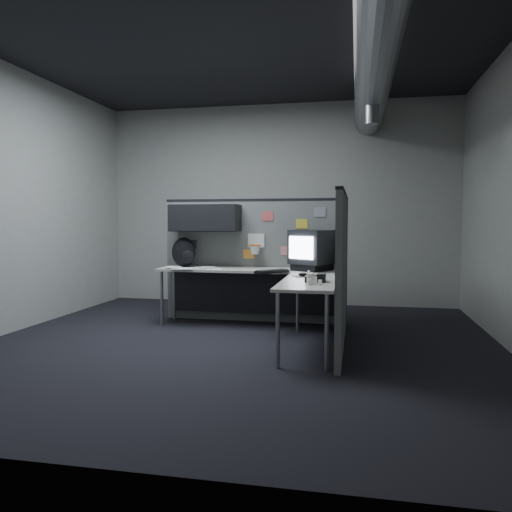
% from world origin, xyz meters
% --- Properties ---
extents(room, '(5.62, 5.62, 3.22)m').
position_xyz_m(room, '(0.56, 0.00, 2.10)').
color(room, black).
rests_on(room, ground).
extents(partition_back, '(2.44, 0.42, 1.63)m').
position_xyz_m(partition_back, '(-0.25, 1.23, 1.00)').
color(partition_back, '#5C5E5C').
rests_on(partition_back, ground).
extents(partition_right, '(0.07, 2.23, 1.63)m').
position_xyz_m(partition_right, '(1.10, 0.22, 0.82)').
color(partition_right, '#5C5E5C').
rests_on(partition_right, ground).
extents(desk, '(2.31, 2.11, 0.73)m').
position_xyz_m(desk, '(0.15, 0.70, 0.61)').
color(desk, '#BBB6A9').
rests_on(desk, ground).
extents(monitor, '(0.59, 0.59, 0.50)m').
position_xyz_m(monitor, '(0.72, 0.92, 0.99)').
color(monitor, black).
rests_on(monitor, desk).
extents(keyboard, '(0.39, 0.40, 0.04)m').
position_xyz_m(keyboard, '(0.28, 0.54, 0.75)').
color(keyboard, black).
rests_on(keyboard, desk).
extents(mouse, '(0.26, 0.25, 0.04)m').
position_xyz_m(mouse, '(0.68, 0.23, 0.75)').
color(mouse, black).
rests_on(mouse, desk).
extents(phone, '(0.21, 0.22, 0.10)m').
position_xyz_m(phone, '(0.85, -0.20, 0.77)').
color(phone, black).
rests_on(phone, desk).
extents(bottles, '(0.15, 0.16, 0.08)m').
position_xyz_m(bottles, '(0.85, -0.45, 0.77)').
color(bottles, silver).
rests_on(bottles, desk).
extents(cup, '(0.09, 0.09, 0.11)m').
position_xyz_m(cup, '(0.82, -0.41, 0.78)').
color(cup, '#BDB6A7').
rests_on(cup, desk).
extents(papers, '(0.80, 0.56, 0.02)m').
position_xyz_m(papers, '(-0.80, 0.87, 0.74)').
color(papers, white).
rests_on(papers, desk).
extents(backpack, '(0.38, 0.34, 0.39)m').
position_xyz_m(backpack, '(-0.98, 1.05, 0.92)').
color(backpack, black).
rests_on(backpack, desk).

